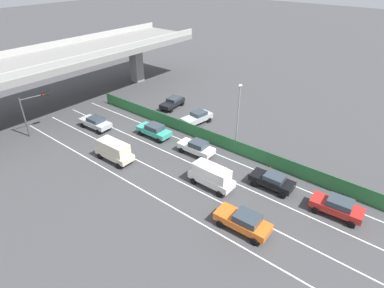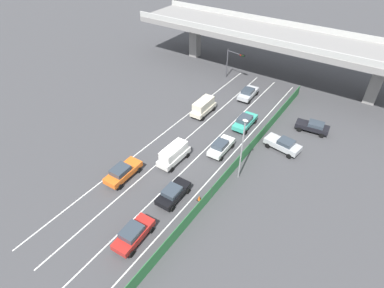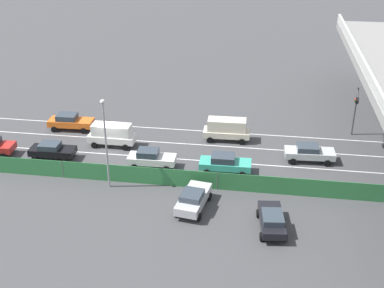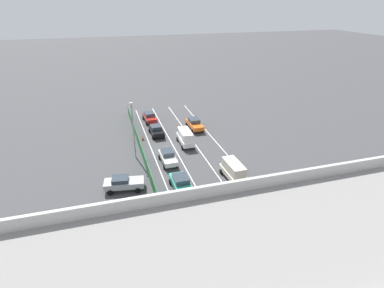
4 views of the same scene
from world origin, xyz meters
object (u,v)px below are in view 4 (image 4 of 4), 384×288
car_hatchback_white (168,157)px  parked_sedan_dark (109,220)px  car_sedan_red (150,117)px  street_lamp (133,126)px  car_taxi_teal (181,183)px  traffic_cone (143,138)px  car_taxi_orange (195,124)px  car_van_cream (234,170)px  traffic_light (318,215)px  car_sedan_silver (234,219)px  car_van_white (185,137)px  parked_wagon_silver (123,183)px  car_sedan_black (156,130)px

car_hatchback_white → parked_sedan_dark: 13.69m
car_sedan_red → street_lamp: (4.13, 12.96, 3.83)m
car_sedan_red → street_lamp: street_lamp is taller
car_taxi_teal → street_lamp: (4.02, -9.52, 3.85)m
traffic_cone → car_taxi_orange: bearing=-166.9°
car_van_cream → traffic_light: bearing=99.2°
car_hatchback_white → car_sedan_silver: size_ratio=0.93×
traffic_cone → car_van_white: bearing=150.0°
car_taxi_teal → car_sedan_red: bearing=-90.3°
car_van_cream → car_taxi_orange: 16.66m
car_van_cream → traffic_cone: car_van_cream is taller
car_van_white → car_sedan_silver: bearing=88.7°
parked_sedan_dark → street_lamp: 14.92m
car_taxi_teal → parked_wagon_silver: (6.31, -1.92, -0.01)m
car_sedan_red → parked_sedan_dark: 28.00m
car_sedan_silver → car_van_cream: (-3.37, -8.02, 0.39)m
car_hatchback_white → car_van_white: size_ratio=0.94×
car_taxi_orange → parked_sedan_dark: car_taxi_orange is taller
car_van_white → parked_sedan_dark: size_ratio=1.03×
car_taxi_teal → parked_sedan_dark: size_ratio=1.03×
car_taxi_orange → car_van_white: bearing=60.6°
car_van_cream → street_lamp: bearing=-40.5°
car_sedan_silver → car_taxi_teal: size_ratio=1.01×
car_taxi_teal → car_sedan_red: 22.49m
car_sedan_silver → traffic_light: traffic_light is taller
street_lamp → car_hatchback_white: bearing=145.0°
street_lamp → traffic_cone: size_ratio=11.52×
car_hatchback_white → car_van_white: car_van_white is taller
traffic_light → street_lamp: 25.17m
car_sedan_silver → car_sedan_black: car_sedan_silver is taller
car_sedan_black → traffic_cone: 2.83m
car_sedan_red → parked_sedan_dark: bearing=72.7°
car_sedan_silver → car_taxi_teal: 8.28m
parked_wagon_silver → car_hatchback_white: bearing=-142.3°
parked_sedan_dark → traffic_cone: 20.13m
car_sedan_black → car_taxi_orange: 6.66m
car_taxi_orange → car_sedan_silver: bearing=81.9°
car_van_cream → car_van_white: (2.95, -11.14, -0.01)m
car_sedan_silver → street_lamp: street_lamp is taller
car_sedan_red → parked_wagon_silver: car_sedan_red is taller
car_sedan_red → street_lamp: bearing=72.3°
car_sedan_silver → car_sedan_black: 24.16m
car_taxi_teal → parked_wagon_silver: car_taxi_teal is taller
car_van_cream → car_sedan_black: (6.46, -15.94, -0.41)m
car_hatchback_white → car_taxi_orange: car_taxi_orange is taller
parked_wagon_silver → traffic_light: bearing=136.7°
parked_wagon_silver → car_sedan_red: bearing=-107.3°
car_sedan_black → parked_wagon_silver: 15.82m
car_hatchback_white → car_van_cream: 9.23m
parked_wagon_silver → car_taxi_orange: bearing=-130.9°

